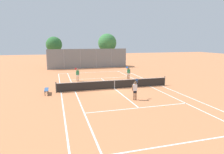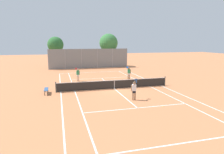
% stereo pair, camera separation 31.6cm
% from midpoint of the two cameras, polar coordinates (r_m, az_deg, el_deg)
% --- Properties ---
extents(ground_plane, '(120.00, 120.00, 0.00)m').
position_cam_midpoint_polar(ground_plane, '(21.15, 0.30, -3.38)').
color(ground_plane, '#CC7A4C').
extents(court_line_markings, '(11.10, 23.90, 0.01)m').
position_cam_midpoint_polar(court_line_markings, '(21.15, 0.30, -3.37)').
color(court_line_markings, white).
rests_on(court_line_markings, ground).
extents(tennis_net, '(12.00, 0.10, 1.07)m').
position_cam_midpoint_polar(tennis_net, '(21.04, 0.30, -2.03)').
color(tennis_net, '#474C47').
rests_on(tennis_net, ground).
extents(player_near_side, '(0.76, 0.72, 1.77)m').
position_cam_midpoint_polar(player_near_side, '(17.08, 6.05, -3.54)').
color(player_near_side, '#936B4C').
rests_on(player_near_side, ground).
extents(player_far_left, '(0.63, 0.76, 1.77)m').
position_cam_midpoint_polar(player_far_left, '(25.33, -10.21, 0.86)').
color(player_far_left, beige).
rests_on(player_far_left, ground).
extents(player_far_right, '(0.78, 0.71, 1.77)m').
position_cam_midpoint_polar(player_far_right, '(26.32, 4.36, 1.34)').
color(player_far_right, '#936B4C').
rests_on(player_far_right, ground).
extents(loose_tennis_ball_0, '(0.07, 0.07, 0.07)m').
position_cam_midpoint_polar(loose_tennis_ball_0, '(22.73, -0.75, -2.33)').
color(loose_tennis_ball_0, '#D1DB33').
rests_on(loose_tennis_ball_0, ground).
extents(loose_tennis_ball_1, '(0.07, 0.07, 0.07)m').
position_cam_midpoint_polar(loose_tennis_ball_1, '(15.92, 14.07, -8.16)').
color(loose_tennis_ball_1, '#D1DB33').
rests_on(loose_tennis_ball_1, ground).
extents(courtside_bench, '(0.36, 1.50, 0.47)m').
position_cam_midpoint_polar(courtside_bench, '(20.06, -18.66, -3.47)').
color(courtside_bench, '#33598C').
rests_on(courtside_bench, ground).
extents(back_fence, '(14.68, 0.08, 3.61)m').
position_cam_midpoint_polar(back_fence, '(37.14, -7.02, 5.23)').
color(back_fence, gray).
rests_on(back_fence, ground).
extents(tree_behind_left, '(3.04, 3.04, 5.84)m').
position_cam_midpoint_polar(tree_behind_left, '(40.49, -16.37, 8.72)').
color(tree_behind_left, brown).
rests_on(tree_behind_left, ground).
extents(tree_behind_right, '(3.65, 3.65, 6.45)m').
position_cam_midpoint_polar(tree_behind_right, '(40.17, -1.46, 9.55)').
color(tree_behind_right, brown).
rests_on(tree_behind_right, ground).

